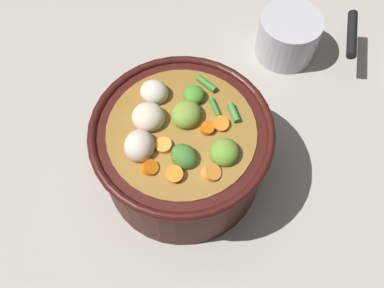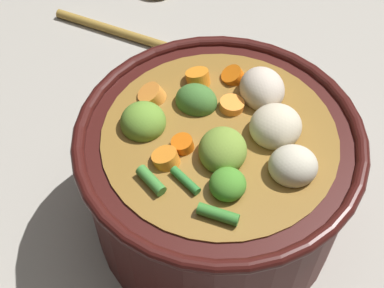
# 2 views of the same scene
# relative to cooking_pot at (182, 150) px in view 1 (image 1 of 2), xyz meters

# --- Properties ---
(ground_plane) EXTENTS (1.10, 1.10, 0.00)m
(ground_plane) POSITION_rel_cooking_pot_xyz_m (0.00, -0.00, -0.08)
(ground_plane) COLOR #9E998E
(cooking_pot) EXTENTS (0.27, 0.27, 0.17)m
(cooking_pot) POSITION_rel_cooking_pot_xyz_m (0.00, 0.00, 0.00)
(cooking_pot) COLOR #38110F
(cooking_pot) RESTS_ON ground_plane
(small_saucepan) EXTENTS (0.19, 0.17, 0.09)m
(small_saucepan) POSITION_rel_cooking_pot_xyz_m (0.28, 0.18, -0.03)
(small_saucepan) COLOR #ADADB2
(small_saucepan) RESTS_ON ground_plane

